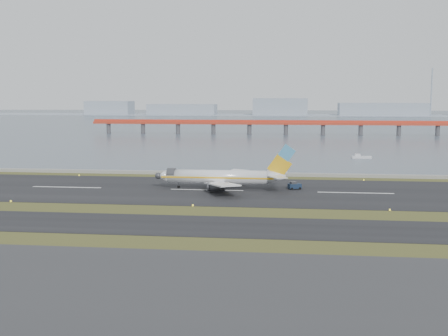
{
  "coord_description": "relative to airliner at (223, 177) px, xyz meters",
  "views": [
    {
      "loc": [
        22.22,
        -120.02,
        25.88
      ],
      "look_at": [
        5.66,
        22.0,
        7.29
      ],
      "focal_mm": 45.0,
      "sensor_mm": 36.0,
      "label": 1
    }
  ],
  "objects": [
    {
      "name": "ground",
      "position": [
        -4.23,
        -32.03,
        -3.46
      ],
      "size": [
        1000.0,
        1000.0,
        0.0
      ],
      "primitive_type": "plane",
      "color": "#334418",
      "rests_on": "ground"
    },
    {
      "name": "seawall",
      "position": [
        -4.23,
        27.97,
        -2.96
      ],
      "size": [
        1000.0,
        2.5,
        1.0
      ],
      "primitive_type": "cube",
      "color": "gray",
      "rests_on": "ground"
    },
    {
      "name": "red_pier",
      "position": [
        15.77,
        217.97,
        3.82
      ],
      "size": [
        260.0,
        5.0,
        10.2
      ],
      "color": "red",
      "rests_on": "ground"
    },
    {
      "name": "far_shoreline",
      "position": [
        9.39,
        587.97,
        2.61
      ],
      "size": [
        1400.0,
        80.0,
        60.5
      ],
      "color": "#97A3B3",
      "rests_on": "ground"
    },
    {
      "name": "runway_strip",
      "position": [
        -4.23,
        -2.03,
        -3.41
      ],
      "size": [
        1000.0,
        45.0,
        0.1
      ],
      "primitive_type": "cube",
      "color": "black",
      "rests_on": "ground"
    },
    {
      "name": "apron_strip",
      "position": [
        -4.23,
        -87.03,
        -3.41
      ],
      "size": [
        1000.0,
        50.0,
        0.1
      ],
      "primitive_type": "cube",
      "color": "#323235",
      "rests_on": "ground"
    },
    {
      "name": "taxiway_strip",
      "position": [
        -4.23,
        -44.03,
        -3.41
      ],
      "size": [
        1000.0,
        18.0,
        0.1
      ],
      "primitive_type": "cube",
      "color": "black",
      "rests_on": "ground"
    },
    {
      "name": "bay_water",
      "position": [
        -4.23,
        427.97,
        -3.46
      ],
      "size": [
        1400.0,
        800.0,
        1.3
      ],
      "primitive_type": "cube",
      "color": "#475666",
      "rests_on": "ground"
    },
    {
      "name": "pushback_tug",
      "position": [
        19.62,
        2.05,
        -2.39
      ],
      "size": [
        3.92,
        3.09,
        2.21
      ],
      "rotation": [
        0.0,
        0.0,
        0.39
      ],
      "color": "#16253E",
      "rests_on": "ground"
    },
    {
      "name": "airliner",
      "position": [
        0.0,
        0.0,
        0.0
      ],
      "size": [
        38.52,
        32.89,
        12.8
      ],
      "color": "white",
      "rests_on": "ground"
    },
    {
      "name": "workboat_near",
      "position": [
        47.49,
        82.46,
        -2.85
      ],
      "size": [
        7.97,
        2.72,
        1.92
      ],
      "rotation": [
        0.0,
        0.0,
        0.03
      ],
      "color": "silver",
      "rests_on": "ground"
    }
  ]
}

